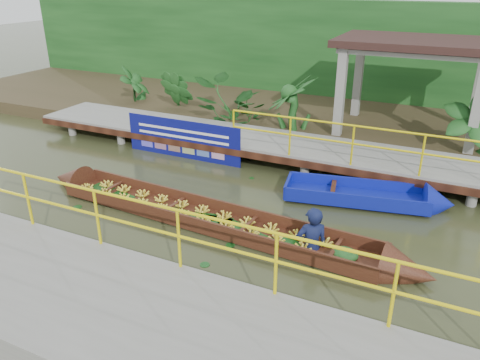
% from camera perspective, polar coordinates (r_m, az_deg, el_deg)
% --- Properties ---
extents(ground, '(80.00, 80.00, 0.00)m').
position_cam_1_polar(ground, '(10.51, -1.96, -3.84)').
color(ground, '#292F17').
rests_on(ground, ground).
extents(land_strip, '(30.00, 8.00, 0.45)m').
position_cam_1_polar(land_strip, '(16.98, 9.75, 7.61)').
color(land_strip, '#372F1B').
rests_on(land_strip, ground).
extents(far_dock, '(16.00, 2.06, 1.66)m').
position_cam_1_polar(far_dock, '(13.20, 4.90, 4.28)').
color(far_dock, slate).
rests_on(far_dock, ground).
extents(near_dock, '(18.00, 2.40, 1.73)m').
position_cam_1_polar(near_dock, '(6.96, -10.90, -17.90)').
color(near_dock, slate).
rests_on(near_dock, ground).
extents(pavilion, '(4.40, 3.00, 3.00)m').
position_cam_1_polar(pavilion, '(14.76, 20.68, 14.36)').
color(pavilion, slate).
rests_on(pavilion, ground).
extents(foliage_backdrop, '(30.00, 0.80, 4.00)m').
position_cam_1_polar(foliage_backdrop, '(18.97, 12.33, 14.62)').
color(foliage_backdrop, '#143E15').
rests_on(foliage_backdrop, ground).
extents(vendor_boat, '(9.20, 1.44, 2.12)m').
position_cam_1_polar(vendor_boat, '(9.76, -2.05, -4.52)').
color(vendor_boat, '#35160E').
rests_on(vendor_boat, ground).
extents(moored_blue_boat, '(3.88, 1.66, 0.90)m').
position_cam_1_polar(moored_blue_boat, '(11.26, 18.55, -2.29)').
color(moored_blue_boat, '#0D1791').
rests_on(moored_blue_boat, ground).
extents(blue_banner, '(3.64, 0.04, 1.14)m').
position_cam_1_polar(blue_banner, '(13.47, -6.99, 4.94)').
color(blue_banner, navy).
rests_on(blue_banner, ground).
extents(tropical_plants, '(14.26, 1.26, 1.57)m').
position_cam_1_polar(tropical_plants, '(14.82, 5.92, 9.49)').
color(tropical_plants, '#143E15').
rests_on(tropical_plants, ground).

